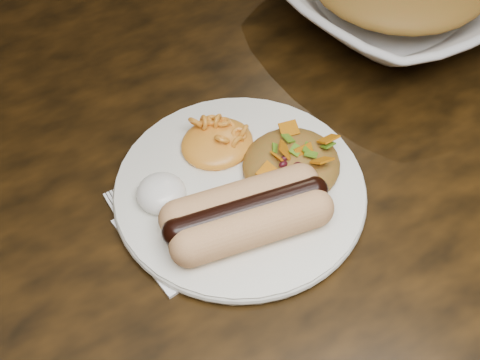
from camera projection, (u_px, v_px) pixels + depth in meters
table at (183, 219)px, 0.74m from camera, size 1.60×0.90×0.75m
plate at (240, 190)px, 0.64m from camera, size 0.30×0.30×0.01m
hotdog at (247, 213)px, 0.60m from camera, size 0.13×0.09×0.04m
mac_and_cheese at (217, 137)px, 0.66m from camera, size 0.10×0.09×0.03m
sour_cream at (161, 189)px, 0.62m from camera, size 0.05×0.05×0.03m
taco_salad at (292, 158)px, 0.64m from camera, size 0.10×0.09×0.04m
fork at (146, 254)px, 0.60m from camera, size 0.03×0.13×0.00m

